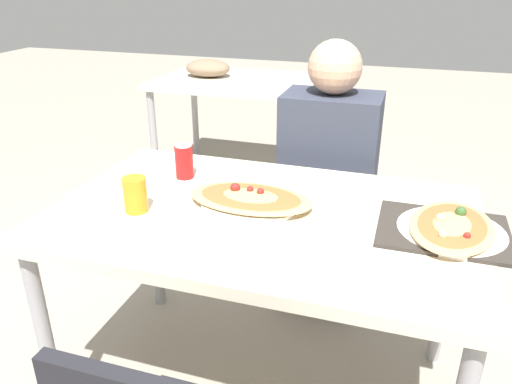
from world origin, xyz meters
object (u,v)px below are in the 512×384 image
Objects in this scene: person_seated at (329,157)px; soda_can at (184,161)px; pizza_second at (451,228)px; chair_far_seated at (330,192)px; dining_table at (263,231)px; drink_glass at (135,195)px; pizza_main at (250,199)px.

soda_can is (-0.46, -0.45, 0.09)m from person_seated.
pizza_second is (0.47, -0.61, 0.05)m from person_seated.
dining_table is at bearing 82.44° from chair_far_seated.
pizza_main is at bearing 24.77° from drink_glass.
soda_can reaches higher than pizza_second.
pizza_main reaches higher than dining_table.
person_seated is at bearing 57.19° from drink_glass.
person_seated reaches higher than dining_table.
pizza_second reaches higher than dining_table.
person_seated is at bearing 90.00° from chair_far_seated.
chair_far_seated is 0.73× the size of person_seated.
chair_far_seated is at bearing 77.81° from pizza_main.
person_seated is at bearing 127.47° from pizza_second.
pizza_second is at bearing -9.52° from soda_can.
pizza_second is (0.47, -0.72, 0.26)m from chair_far_seated.
dining_table is 3.21× the size of pizza_main.
drink_glass reaches higher than pizza_main.
person_seated reaches higher than drink_glass.
drink_glass is (-0.03, -0.30, -0.01)m from soda_can.
chair_far_seated is (0.10, 0.75, -0.17)m from dining_table.
person_seated is 0.62m from pizza_main.
drink_glass reaches higher than pizza_second.
person_seated is 0.65m from soda_can.
person_seated is 0.77m from pizza_second.
dining_table is 11.91× the size of drink_glass.
pizza_second is at bearing 122.91° from chair_far_seated.
chair_far_seated is at bearing 50.95° from soda_can.
chair_far_seated reaches higher than pizza_main.
soda_can is at bearing 50.95° from chair_far_seated.
chair_far_seated is 0.77m from pizza_main.
person_seated is 9.67× the size of soda_can.
drink_glass is at bearing 57.19° from person_seated.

